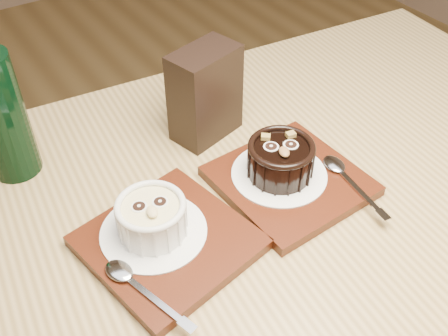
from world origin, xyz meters
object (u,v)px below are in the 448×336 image
object	(u,v)px
table	(253,277)
ramekin_white	(152,216)
condiment_stand	(205,94)
ramekin_dark	(281,158)
tray_left	(169,242)
tray_right	(289,181)

from	to	relation	value
table	ramekin_white	distance (m)	0.18
ramekin_white	condiment_stand	xyz separation A→B (m)	(0.17, 0.15, 0.03)
ramekin_dark	condiment_stand	size ratio (longest dim) A/B	0.64
condiment_stand	table	bearing A→B (deg)	-105.30
tray_left	ramekin_white	xyz separation A→B (m)	(-0.01, 0.02, 0.04)
tray_left	ramekin_white	distance (m)	0.04
tray_left	tray_right	world-z (taller)	same
tray_right	condiment_stand	size ratio (longest dim) A/B	1.29
tray_left	ramekin_dark	world-z (taller)	ramekin_dark
ramekin_dark	condiment_stand	bearing A→B (deg)	123.89
tray_left	ramekin_dark	bearing A→B (deg)	5.14
ramekin_white	table	bearing A→B (deg)	-12.77
condiment_stand	tray_left	bearing A→B (deg)	-133.39
tray_left	ramekin_white	size ratio (longest dim) A/B	2.14
ramekin_white	tray_right	distance (m)	0.20
tray_left	condiment_stand	bearing A→B (deg)	46.61
ramekin_white	ramekin_dark	distance (m)	0.19
ramekin_dark	ramekin_white	bearing A→B (deg)	-155.75
tray_left	ramekin_dark	xyz separation A→B (m)	(0.18, 0.02, 0.04)
table	ramekin_white	xyz separation A→B (m)	(-0.11, 0.06, 0.13)
tray_right	ramekin_white	bearing A→B (deg)	175.94
table	tray_left	bearing A→B (deg)	157.82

